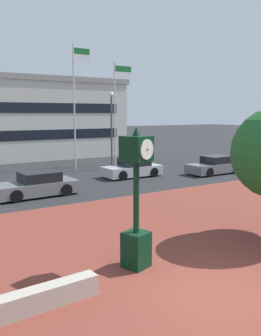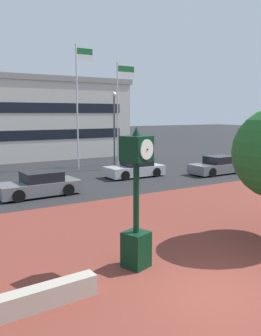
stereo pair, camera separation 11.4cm
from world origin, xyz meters
The scene contains 10 objects.
ground_plane centered at (0.00, 0.00, 0.00)m, with size 200.00×200.00×0.00m, color #262628.
plaza_brick_paving centered at (0.00, 2.97, 0.00)m, with size 44.00×13.93×0.01m, color brown.
planter_wall centered at (-4.03, 1.51, 0.25)m, with size 3.20×0.40×0.50m, color #ADA393.
street_clock centered at (-0.78, 2.27, 1.84)m, with size 0.87×0.88×3.97m.
car_street_near centered at (7.05, 14.73, 0.57)m, with size 4.02×1.90×1.28m.
car_street_far centered at (12.83, 12.66, 0.57)m, with size 4.30×1.89×1.28m.
car_street_distant centered at (-0.34, 12.53, 0.57)m, with size 4.31×2.11×1.28m.
flagpole_primary centered at (5.41, 20.34, 5.49)m, with size 1.45×0.14×9.53m.
flagpole_secondary centered at (9.07, 20.34, 5.03)m, with size 1.68×0.14×8.46m.
street_lamp_post centered at (7.50, 18.43, 3.68)m, with size 0.36×0.36×5.93m.
Camera 1 is at (-6.09, -5.86, 4.32)m, focal length 38.52 mm.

